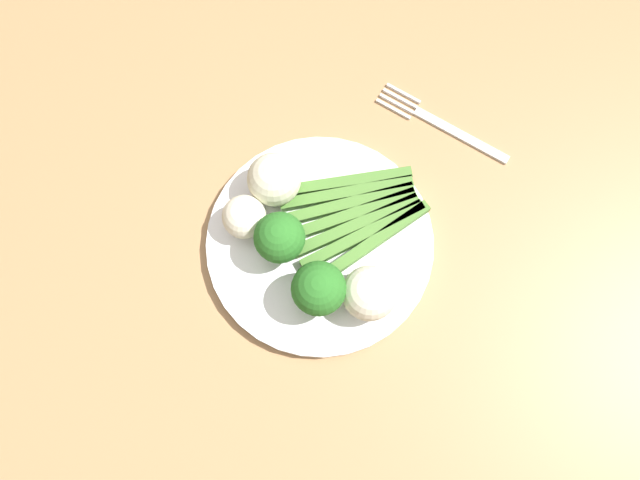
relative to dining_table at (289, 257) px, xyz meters
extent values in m
cube|color=tan|center=(0.00, 0.00, -0.66)|extent=(6.00, 6.00, 0.02)
cube|color=#9E754C|center=(0.00, 0.00, 0.07)|extent=(1.41, 1.06, 0.04)
cylinder|color=#9E754C|center=(0.22, -0.57, -0.43)|extent=(0.04, 0.04, 0.45)
cylinder|color=white|center=(0.02, -0.03, 0.10)|extent=(0.24, 0.24, 0.01)
cube|color=#47752D|center=(0.09, -0.01, 0.11)|extent=(0.12, 0.10, 0.01)
cube|color=#47752D|center=(0.08, -0.02, 0.11)|extent=(0.12, 0.10, 0.01)
cube|color=#47752D|center=(0.07, -0.03, 0.11)|extent=(0.13, 0.09, 0.01)
cube|color=#47752D|center=(0.06, -0.04, 0.11)|extent=(0.14, 0.08, 0.01)
cube|color=#47752D|center=(0.06, -0.05, 0.11)|extent=(0.14, 0.07, 0.01)
cube|color=#47752D|center=(0.05, -0.06, 0.11)|extent=(0.14, 0.06, 0.01)
cube|color=#47752D|center=(0.05, -0.08, 0.11)|extent=(0.15, 0.04, 0.01)
cylinder|color=#568E33|center=(-0.02, -0.07, 0.11)|extent=(0.02, 0.02, 0.02)
sphere|color=#286B23|center=(-0.02, -0.07, 0.14)|extent=(0.05, 0.05, 0.05)
cylinder|color=#568E33|center=(-0.01, -0.01, 0.11)|extent=(0.02, 0.02, 0.02)
sphere|color=#286B23|center=(-0.01, -0.01, 0.14)|extent=(0.05, 0.05, 0.05)
sphere|color=silver|center=(0.01, -0.11, 0.13)|extent=(0.06, 0.06, 0.06)
sphere|color=silver|center=(-0.02, 0.04, 0.13)|extent=(0.05, 0.05, 0.05)
sphere|color=beige|center=(0.03, 0.04, 0.13)|extent=(0.06, 0.06, 0.06)
cube|color=silver|center=(0.23, -0.06, 0.09)|extent=(0.03, 0.12, 0.00)
cube|color=silver|center=(0.22, 0.02, 0.09)|extent=(0.01, 0.04, 0.00)
cube|color=silver|center=(0.21, 0.02, 0.09)|extent=(0.01, 0.04, 0.00)
cube|color=silver|center=(0.21, 0.02, 0.09)|extent=(0.01, 0.04, 0.00)
cube|color=silver|center=(0.20, 0.01, 0.09)|extent=(0.01, 0.04, 0.00)
camera|label=1|loc=(-0.11, -0.15, 0.72)|focal=33.47mm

